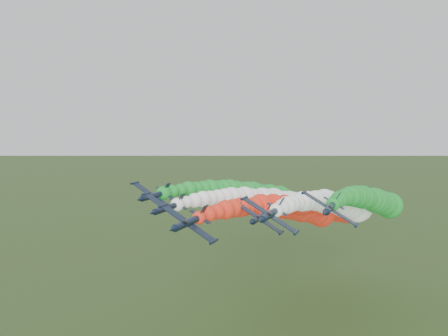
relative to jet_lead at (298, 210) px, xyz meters
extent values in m
cylinder|color=#101C31|center=(-5.56, -60.39, 7.78)|extent=(1.66, 9.97, 1.66)
cone|color=#101C31|center=(-5.56, -66.26, 7.78)|extent=(1.51, 1.99, 1.51)
cone|color=black|center=(-5.56, -54.97, 7.78)|extent=(1.51, 1.00, 1.51)
ellipsoid|color=black|center=(-5.34, -62.61, 8.17)|extent=(1.12, 2.08, 1.03)
cube|color=#101C31|center=(-5.64, -60.62, 7.64)|extent=(9.29, 2.10, 5.40)
cylinder|color=#101C31|center=(-10.25, -60.62, 10.28)|extent=(0.67, 2.88, 0.67)
cylinder|color=#101C31|center=(-1.03, -60.62, 5.00)|extent=(0.67, 2.88, 0.67)
cube|color=#101C31|center=(-4.92, -56.19, 8.89)|extent=(1.40, 1.66, 2.29)
cube|color=#101C31|center=(-5.48, -56.19, 7.93)|extent=(3.71, 1.22, 2.19)
sphere|color=red|center=(-5.56, -56.52, 7.78)|extent=(2.37, 2.37, 2.37)
sphere|color=red|center=(-5.53, -52.51, 7.68)|extent=(2.96, 2.96, 2.96)
sphere|color=red|center=(-5.46, -48.51, 7.46)|extent=(3.04, 3.04, 3.04)
sphere|color=red|center=(-5.33, -44.50, 7.16)|extent=(3.89, 3.89, 3.89)
sphere|color=red|center=(-5.15, -40.49, 6.80)|extent=(3.92, 3.92, 3.92)
sphere|color=red|center=(-4.92, -36.49, 6.38)|extent=(4.28, 4.28, 4.28)
sphere|color=red|center=(-4.64, -32.48, 5.90)|extent=(4.07, 4.07, 4.07)
sphere|color=red|center=(-4.31, -28.47, 5.37)|extent=(4.31, 4.31, 4.31)
sphere|color=red|center=(-3.93, -24.47, 4.80)|extent=(5.84, 5.84, 5.84)
sphere|color=red|center=(-3.50, -20.46, 4.18)|extent=(5.33, 5.33, 5.33)
sphere|color=red|center=(-3.02, -16.45, 3.51)|extent=(6.39, 6.39, 6.39)
sphere|color=red|center=(-2.48, -12.45, 2.81)|extent=(5.70, 5.70, 5.70)
sphere|color=red|center=(-1.90, -8.44, 2.07)|extent=(6.80, 6.80, 6.80)
sphere|color=red|center=(-1.26, -4.43, 1.29)|extent=(6.84, 6.84, 6.84)
sphere|color=red|center=(-0.58, -0.43, 0.47)|extent=(7.13, 7.13, 7.13)
sphere|color=red|center=(0.16, 3.58, -0.39)|extent=(7.86, 7.86, 7.86)
sphere|color=red|center=(0.95, 7.58, -1.27)|extent=(7.58, 7.58, 7.58)
sphere|color=red|center=(1.78, 11.59, -2.20)|extent=(7.64, 7.64, 7.64)
sphere|color=red|center=(2.67, 15.60, -3.15)|extent=(8.48, 8.48, 8.48)
sphere|color=red|center=(3.61, 19.60, -4.14)|extent=(9.45, 9.45, 9.45)
cylinder|color=#101C31|center=(-14.85, -50.66, 7.99)|extent=(1.66, 9.97, 1.66)
cone|color=#101C31|center=(-14.85, -56.53, 7.99)|extent=(1.51, 1.99, 1.51)
cone|color=black|center=(-14.85, -45.24, 7.99)|extent=(1.51, 1.00, 1.51)
ellipsoid|color=black|center=(-14.63, -52.88, 8.38)|extent=(1.12, 2.08, 1.03)
cube|color=#101C31|center=(-14.93, -50.89, 7.85)|extent=(9.29, 2.10, 5.40)
cylinder|color=#101C31|center=(-19.54, -50.89, 10.49)|extent=(0.67, 2.88, 0.67)
cylinder|color=#101C31|center=(-10.32, -50.89, 5.20)|extent=(0.67, 2.88, 0.67)
cube|color=#101C31|center=(-14.21, -46.46, 9.10)|extent=(1.40, 1.66, 2.29)
cube|color=#101C31|center=(-14.77, -46.46, 8.14)|extent=(3.71, 1.22, 2.19)
sphere|color=white|center=(-14.85, -46.79, 7.99)|extent=(2.76, 2.76, 2.76)
sphere|color=white|center=(-14.82, -42.78, 7.88)|extent=(2.53, 2.53, 2.53)
sphere|color=white|center=(-14.75, -38.77, 7.67)|extent=(3.22, 3.22, 3.22)
sphere|color=white|center=(-14.62, -34.77, 7.37)|extent=(3.72, 3.72, 3.72)
sphere|color=white|center=(-14.44, -30.76, 7.01)|extent=(3.55, 3.55, 3.55)
sphere|color=white|center=(-14.21, -26.76, 6.58)|extent=(3.95, 3.95, 3.95)
sphere|color=white|center=(-13.93, -22.75, 6.11)|extent=(4.52, 4.52, 4.52)
sphere|color=white|center=(-13.60, -18.74, 5.58)|extent=(5.28, 5.28, 5.28)
sphere|color=white|center=(-13.22, -14.74, 5.00)|extent=(4.97, 4.97, 4.97)
sphere|color=white|center=(-12.79, -10.73, 4.38)|extent=(6.08, 6.08, 6.08)
sphere|color=white|center=(-12.31, -6.72, 3.72)|extent=(5.59, 5.59, 5.59)
sphere|color=white|center=(-11.77, -2.72, 3.02)|extent=(5.55, 5.55, 5.55)
sphere|color=white|center=(-11.19, 1.29, 2.27)|extent=(6.93, 6.93, 6.93)
sphere|color=white|center=(-10.55, 5.30, 1.49)|extent=(6.86, 6.86, 6.86)
sphere|color=white|center=(-9.87, 9.30, 0.68)|extent=(8.08, 8.08, 8.08)
sphere|color=white|center=(-9.13, 13.31, -0.18)|extent=(6.65, 6.65, 6.65)
sphere|color=white|center=(-8.34, 17.31, -1.07)|extent=(7.73, 7.73, 7.73)
sphere|color=white|center=(-7.51, 21.32, -1.99)|extent=(8.64, 8.64, 8.64)
sphere|color=white|center=(-6.62, 25.33, -2.95)|extent=(8.87, 8.87, 8.87)
sphere|color=white|center=(-5.68, 29.33, -3.93)|extent=(8.50, 8.50, 8.50)
cylinder|color=#101C31|center=(6.34, -53.03, 8.66)|extent=(1.66, 9.97, 1.66)
cone|color=#101C31|center=(6.34, -58.90, 8.66)|extent=(1.51, 1.99, 1.51)
cone|color=black|center=(6.34, -47.60, 8.66)|extent=(1.51, 1.00, 1.51)
ellipsoid|color=black|center=(6.56, -55.24, 9.04)|extent=(1.12, 2.08, 1.03)
cube|color=#101C31|center=(6.26, -53.25, 8.52)|extent=(9.29, 2.10, 5.40)
cylinder|color=#101C31|center=(1.65, -53.25, 11.16)|extent=(0.67, 2.88, 0.67)
cylinder|color=#101C31|center=(10.87, -53.25, 5.87)|extent=(0.67, 2.88, 0.67)
cube|color=#101C31|center=(6.97, -48.82, 9.77)|extent=(1.40, 1.66, 2.29)
cube|color=#101C31|center=(6.42, -48.82, 8.80)|extent=(3.71, 1.22, 2.19)
sphere|color=white|center=(6.34, -49.15, 8.66)|extent=(2.51, 2.51, 2.51)
sphere|color=white|center=(6.37, -45.14, 8.55)|extent=(2.96, 2.96, 2.96)
sphere|color=white|center=(6.44, -41.14, 8.34)|extent=(3.49, 3.49, 3.49)
sphere|color=white|center=(6.57, -37.13, 8.04)|extent=(3.48, 3.48, 3.48)
sphere|color=white|center=(6.75, -33.13, 7.67)|extent=(3.50, 3.50, 3.50)
sphere|color=white|center=(6.98, -29.12, 7.25)|extent=(4.44, 4.44, 4.44)
sphere|color=white|center=(7.26, -25.11, 6.77)|extent=(4.65, 4.65, 4.65)
sphere|color=white|center=(7.59, -21.11, 6.25)|extent=(4.41, 4.41, 4.41)
sphere|color=white|center=(7.97, -17.10, 5.67)|extent=(5.09, 5.09, 5.09)
sphere|color=white|center=(8.40, -13.09, 5.05)|extent=(5.33, 5.33, 5.33)
sphere|color=white|center=(8.88, -9.09, 4.39)|extent=(6.42, 6.42, 6.42)
sphere|color=white|center=(9.42, -5.08, 3.69)|extent=(6.16, 6.16, 6.16)
sphere|color=white|center=(10.00, -1.07, 2.94)|extent=(5.70, 5.70, 5.70)
sphere|color=white|center=(10.63, 2.93, 2.16)|extent=(6.13, 6.13, 6.13)
sphere|color=white|center=(11.32, 6.94, 1.34)|extent=(7.30, 7.30, 7.30)
sphere|color=white|center=(12.06, 10.94, 0.49)|extent=(8.06, 8.06, 8.06)
sphere|color=white|center=(12.84, 14.95, -0.40)|extent=(8.36, 8.36, 8.36)
sphere|color=white|center=(13.68, 18.96, -1.32)|extent=(8.01, 8.01, 8.01)
sphere|color=white|center=(14.57, 22.96, -2.28)|extent=(9.71, 9.71, 9.71)
sphere|color=white|center=(15.51, 26.97, -3.26)|extent=(8.06, 8.06, 8.06)
cylinder|color=#101C31|center=(-21.74, -44.11, 9.09)|extent=(1.66, 9.97, 1.66)
cone|color=#101C31|center=(-21.74, -49.98, 9.09)|extent=(1.51, 1.99, 1.51)
cone|color=black|center=(-21.74, -38.68, 9.09)|extent=(1.51, 1.00, 1.51)
ellipsoid|color=black|center=(-21.52, -46.32, 9.48)|extent=(1.12, 2.08, 1.03)
cube|color=#101C31|center=(-21.82, -44.33, 8.95)|extent=(9.29, 2.10, 5.40)
cylinder|color=#101C31|center=(-26.43, -44.33, 11.59)|extent=(0.67, 2.88, 0.67)
cylinder|color=#101C31|center=(-17.21, -44.33, 6.31)|extent=(0.67, 2.88, 0.67)
cube|color=#101C31|center=(-21.11, -39.90, 10.20)|extent=(1.40, 1.66, 2.29)
cube|color=#101C31|center=(-21.66, -39.90, 9.24)|extent=(3.71, 1.22, 2.19)
sphere|color=#1A8A2A|center=(-21.74, -40.23, 9.09)|extent=(3.14, 3.14, 3.14)
sphere|color=#1A8A2A|center=(-21.71, -36.22, 8.99)|extent=(3.06, 3.06, 3.06)
sphere|color=#1A8A2A|center=(-21.64, -32.22, 8.77)|extent=(3.06, 3.06, 3.06)
sphere|color=#1A8A2A|center=(-21.51, -28.21, 8.47)|extent=(3.96, 3.96, 3.96)
sphere|color=#1A8A2A|center=(-21.33, -24.21, 8.11)|extent=(3.64, 3.64, 3.64)
sphere|color=#1A8A2A|center=(-21.10, -20.20, 7.69)|extent=(4.04, 4.04, 4.04)
sphere|color=#1A8A2A|center=(-20.82, -16.19, 7.21)|extent=(4.91, 4.91, 4.91)
sphere|color=#1A8A2A|center=(-20.49, -12.19, 6.68)|extent=(4.55, 4.55, 4.55)
sphere|color=#1A8A2A|center=(-20.11, -8.18, 6.11)|extent=(5.38, 5.38, 5.38)
sphere|color=#1A8A2A|center=(-19.68, -4.17, 5.49)|extent=(6.04, 6.04, 6.04)
sphere|color=#1A8A2A|center=(-19.20, -0.17, 4.82)|extent=(5.84, 5.84, 5.84)
sphere|color=#1A8A2A|center=(-18.67, 3.84, 4.12)|extent=(5.62, 5.62, 5.62)
sphere|color=#1A8A2A|center=(-18.08, 7.85, 3.38)|extent=(6.48, 6.48, 6.48)
sphere|color=#1A8A2A|center=(-17.45, 11.85, 2.60)|extent=(7.16, 7.16, 7.16)
sphere|color=#1A8A2A|center=(-16.76, 15.86, 1.78)|extent=(6.68, 6.68, 6.68)
sphere|color=#1A8A2A|center=(-16.02, 19.87, 0.93)|extent=(6.83, 6.83, 6.83)
sphere|color=#1A8A2A|center=(-15.24, 23.87, 0.04)|extent=(8.07, 8.07, 8.07)
sphere|color=#1A8A2A|center=(-14.40, 27.88, -0.89)|extent=(7.83, 7.83, 7.83)
sphere|color=#1A8A2A|center=(-13.51, 31.88, -1.84)|extent=(8.97, 8.97, 8.97)
sphere|color=#1A8A2A|center=(-12.57, 35.89, -2.83)|extent=(8.06, 8.06, 8.06)
cylinder|color=#101C31|center=(15.40, -46.06, 9.25)|extent=(1.66, 9.97, 1.66)
cone|color=#101C31|center=(15.40, -51.93, 9.25)|extent=(1.51, 1.99, 1.51)
cone|color=black|center=(15.40, -40.63, 9.25)|extent=(1.51, 1.00, 1.51)
ellipsoid|color=black|center=(15.62, -48.27, 9.63)|extent=(1.12, 2.08, 1.03)
cube|color=#101C31|center=(15.31, -46.28, 9.10)|extent=(9.29, 2.10, 5.40)
cylinder|color=#101C31|center=(10.70, -46.28, 11.74)|extent=(0.67, 2.88, 0.67)
cylinder|color=#101C31|center=(19.93, -46.28, 6.46)|extent=(0.67, 2.88, 0.67)
cube|color=#101C31|center=(16.03, -41.85, 10.35)|extent=(1.40, 1.66, 2.29)
cube|color=#101C31|center=(15.48, -41.85, 9.39)|extent=(3.71, 1.22, 2.19)
sphere|color=#1A8A2A|center=(15.40, -42.18, 9.25)|extent=(2.60, 2.60, 2.60)
sphere|color=#1A8A2A|center=(15.42, -38.17, 9.14)|extent=(2.87, 2.87, 2.87)
sphere|color=#1A8A2A|center=(15.50, -34.17, 8.92)|extent=(3.44, 3.44, 3.44)
sphere|color=#1A8A2A|center=(15.63, -30.16, 8.62)|extent=(3.26, 3.26, 3.26)
sphere|color=#1A8A2A|center=(15.80, -26.15, 8.26)|extent=(3.82, 3.82, 3.82)
sphere|color=#1A8A2A|center=(16.03, -22.15, 7.84)|extent=(3.79, 3.79, 3.79)
sphere|color=#1A8A2A|center=(16.31, -18.14, 7.36)|extent=(4.83, 4.83, 4.83)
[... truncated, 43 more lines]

